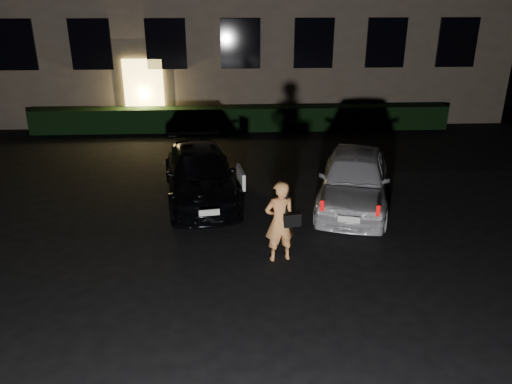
{
  "coord_description": "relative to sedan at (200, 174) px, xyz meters",
  "views": [
    {
      "loc": [
        -0.4,
        -7.27,
        4.83
      ],
      "look_at": [
        0.08,
        2.0,
        1.02
      ],
      "focal_mm": 35.0,
      "sensor_mm": 36.0,
      "label": 1
    }
  ],
  "objects": [
    {
      "name": "hatch",
      "position": [
        3.65,
        -0.7,
        0.07
      ],
      "size": [
        2.6,
        4.19,
        1.33
      ],
      "rotation": [
        0.0,
        0.0,
        -0.28
      ],
      "color": "silver",
      "rests_on": "ground"
    },
    {
      "name": "man",
      "position": [
        1.66,
        -3.17,
        0.21
      ],
      "size": [
        0.72,
        0.5,
        1.6
      ],
      "rotation": [
        0.0,
        0.0,
        3.36
      ],
      "color": "#E6914E",
      "rests_on": "ground"
    },
    {
      "name": "sedan",
      "position": [
        0.0,
        0.0,
        0.0
      ],
      "size": [
        2.21,
        4.28,
        1.18
      ],
      "rotation": [
        0.0,
        0.0,
        0.14
      ],
      "color": "black",
      "rests_on": "ground"
    },
    {
      "name": "hedge",
      "position": [
        1.17,
        6.25,
        -0.17
      ],
      "size": [
        15.0,
        0.7,
        0.85
      ],
      "primitive_type": "cube",
      "color": "black",
      "rests_on": "ground"
    },
    {
      "name": "ground",
      "position": [
        1.17,
        -4.25,
        -0.59
      ],
      "size": [
        80.0,
        80.0,
        0.0
      ],
      "primitive_type": "plane",
      "color": "black",
      "rests_on": "ground"
    }
  ]
}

